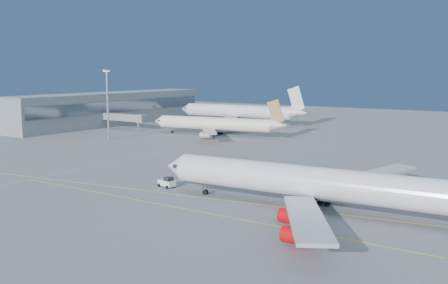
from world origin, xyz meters
TOP-DOWN VIEW (x-y plane):
  - ground at (0.00, 0.00)m, footprint 500.00×500.00m
  - terminal at (-114.93, 85.00)m, footprint 18.40×110.00m
  - jet_bridge at (-93.11, 72.00)m, footprint 23.60×3.60m
  - taxiway_lines at (-14.71, 6.34)m, footprint 118.86×140.00m
  - airliner_virgin at (26.69, -1.80)m, footprint 67.43×60.49m
  - airliner_etihad at (-48.38, 76.60)m, footprint 56.84×51.92m
  - airliner_third at (-65.03, 121.33)m, footprint 68.91×63.45m
  - pushback_tug at (-8.55, -2.21)m, footprint 4.34×3.11m
  - light_mast at (-74.97, 44.32)m, footprint 2.23×2.23m

SIDE VIEW (x-z plane):
  - ground at x=0.00m, z-range 0.00..0.00m
  - taxiway_lines at x=-14.71m, z-range 0.00..0.02m
  - pushback_tug at x=-8.55m, z-range -0.08..2.18m
  - airliner_etihad at x=-48.38m, z-range -2.91..11.97m
  - airliner_virgin at x=26.69m, z-range -3.30..13.33m
  - jet_bridge at x=-93.11m, z-range 1.72..8.62m
  - airliner_third at x=-65.03m, z-range -3.65..14.84m
  - terminal at x=-114.93m, z-range 0.01..15.01m
  - light_mast at x=-74.97m, z-range 2.33..28.12m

